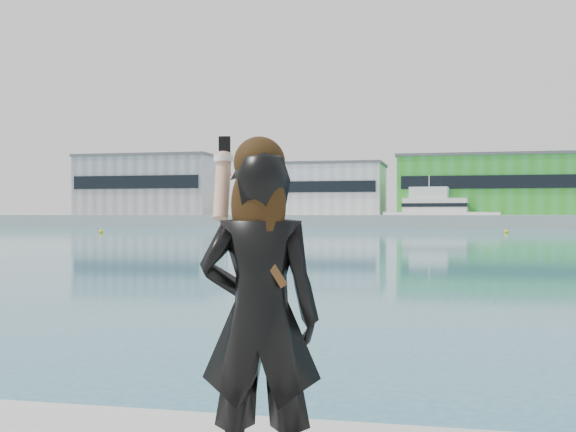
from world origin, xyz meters
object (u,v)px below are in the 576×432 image
Objects in this scene: buoy_near at (507,233)px; buoy_far at (101,233)px; motor_yacht at (439,212)px; woman at (260,308)px.

buoy_near is 46.84m from buoy_far.
woman is at bearing -84.39° from motor_yacht.
woman reaches higher than buoy_far.
motor_yacht is 118.30m from woman.
woman reaches higher than buoy_near.
woman is at bearing -62.35° from buoy_far.
buoy_far is at bearing -124.50° from motor_yacht.
motor_yacht reaches higher than woman.
motor_yacht is at bearing 102.76° from buoy_near.
motor_yacht is 38.23× the size of buoy_near.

